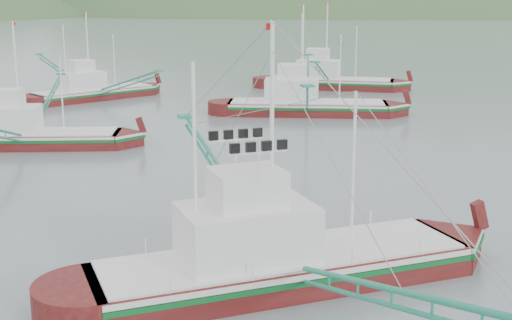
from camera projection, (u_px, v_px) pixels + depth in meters
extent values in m
plane|color=slate|center=(287.00, 258.00, 32.50)|extent=(1200.00, 1200.00, 0.00)
cube|color=#4E0D0D|center=(283.00, 279.00, 29.52)|extent=(16.23, 6.33, 2.11)
cube|color=silver|center=(283.00, 259.00, 29.31)|extent=(15.93, 6.37, 0.23)
cube|color=#0C5823|center=(283.00, 265.00, 29.37)|extent=(15.93, 6.39, 0.23)
cube|color=silver|center=(283.00, 254.00, 29.26)|extent=(15.42, 6.01, 0.13)
cube|color=silver|center=(247.00, 233.00, 28.45)|extent=(5.68, 4.06, 2.32)
cube|color=silver|center=(247.00, 188.00, 28.01)|extent=(3.03, 2.67, 1.47)
cylinder|color=white|center=(272.00, 144.00, 28.00)|extent=(0.17, 0.17, 9.48)
cylinder|color=white|center=(195.00, 168.00, 27.05)|extent=(0.15, 0.15, 8.06)
cylinder|color=white|center=(353.00, 170.00, 29.63)|extent=(0.13, 0.13, 6.64)
cube|color=#4E0D0D|center=(307.00, 112.00, 70.17)|extent=(16.08, 8.68, 2.07)
cube|color=silver|center=(307.00, 104.00, 69.96)|extent=(15.81, 8.66, 0.23)
cube|color=#0C5823|center=(307.00, 106.00, 70.02)|extent=(15.82, 8.68, 0.23)
cube|color=silver|center=(307.00, 102.00, 69.92)|extent=(15.28, 8.24, 0.12)
cube|color=silver|center=(292.00, 90.00, 69.78)|extent=(5.95, 4.74, 2.28)
cube|color=silver|center=(292.00, 71.00, 69.35)|extent=(3.26, 2.99, 1.45)
cylinder|color=white|center=(303.00, 54.00, 68.89)|extent=(0.17, 0.17, 9.33)
cylinder|color=white|center=(271.00, 61.00, 69.27)|extent=(0.15, 0.15, 7.93)
cylinder|color=white|center=(340.00, 69.00, 68.95)|extent=(0.12, 0.12, 6.53)
cube|color=#4E0D0D|center=(28.00, 145.00, 55.56)|extent=(14.66, 6.35, 1.89)
cube|color=silver|center=(27.00, 134.00, 55.37)|extent=(14.39, 6.37, 0.21)
cube|color=#0C5823|center=(28.00, 137.00, 55.43)|extent=(14.40, 6.39, 0.21)
cube|color=silver|center=(27.00, 132.00, 55.33)|extent=(13.92, 6.03, 0.11)
cube|color=silver|center=(8.00, 120.00, 55.03)|extent=(5.21, 3.85, 2.08)
cube|color=silver|center=(6.00, 98.00, 54.64)|extent=(2.80, 2.50, 1.33)
cylinder|color=white|center=(17.00, 78.00, 54.33)|extent=(0.15, 0.15, 8.52)
cylinder|color=white|center=(62.00, 94.00, 54.79)|extent=(0.11, 0.11, 5.96)
cube|color=#4E0D0D|center=(94.00, 98.00, 80.07)|extent=(14.16, 10.18, 1.88)
cube|color=silver|center=(94.00, 91.00, 79.89)|extent=(13.95, 10.11, 0.21)
cube|color=#0C5823|center=(94.00, 93.00, 79.94)|extent=(13.96, 10.12, 0.21)
cube|color=silver|center=(94.00, 89.00, 79.84)|extent=(13.45, 9.67, 0.11)
cube|color=silver|center=(82.00, 81.00, 78.68)|extent=(5.58, 4.93, 2.07)
cube|color=silver|center=(81.00, 66.00, 78.29)|extent=(3.15, 3.00, 1.32)
cylinder|color=white|center=(88.00, 52.00, 78.56)|extent=(0.15, 0.15, 8.47)
cylinder|color=white|center=(65.00, 59.00, 76.85)|extent=(0.13, 0.13, 7.20)
cylinder|color=white|center=(114.00, 61.00, 81.03)|extent=(0.11, 0.11, 5.93)
cube|color=#4E0D0D|center=(330.00, 87.00, 88.77)|extent=(15.80, 10.54, 2.07)
cube|color=silver|center=(330.00, 80.00, 88.56)|extent=(15.56, 10.48, 0.23)
cube|color=#0C5823|center=(330.00, 82.00, 88.62)|extent=(15.57, 10.50, 0.23)
cube|color=silver|center=(330.00, 78.00, 88.52)|extent=(15.01, 10.01, 0.12)
cube|color=silver|center=(318.00, 69.00, 88.59)|extent=(6.12, 5.25, 2.28)
cube|color=silver|center=(318.00, 54.00, 88.16)|extent=(3.42, 3.23, 1.45)
cylinder|color=white|center=(327.00, 41.00, 87.56)|extent=(0.17, 0.17, 9.33)
cylinder|color=white|center=(302.00, 46.00, 88.38)|extent=(0.15, 0.15, 7.93)
cylinder|color=white|center=(356.00, 53.00, 87.12)|extent=(0.12, 0.12, 6.53)
ellipsoid|color=#3A5C2F|center=(450.00, 9.00, 493.69)|extent=(684.00, 432.00, 306.00)
ellipsoid|color=slate|center=(132.00, 7.00, 569.25)|extent=(960.00, 400.00, 240.00)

